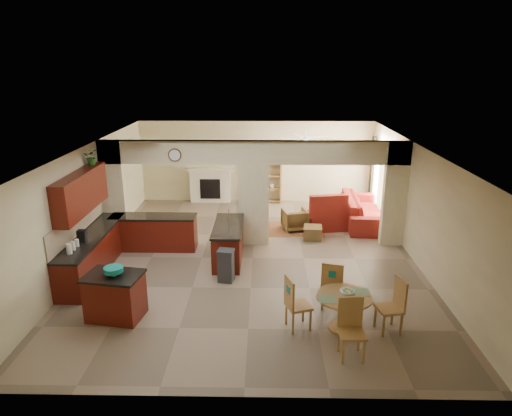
{
  "coord_description": "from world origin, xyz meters",
  "views": [
    {
      "loc": [
        0.28,
        -10.53,
        4.7
      ],
      "look_at": [
        0.08,
        0.3,
        1.23
      ],
      "focal_mm": 32.0,
      "sensor_mm": 36.0,
      "label": 1
    }
  ],
  "objects_px": {
    "kitchen_island": "(115,296)",
    "armchair": "(295,220)",
    "sofa": "(363,210)",
    "dining_table": "(343,307)"
  },
  "relations": [
    {
      "from": "kitchen_island",
      "to": "armchair",
      "type": "distance_m",
      "value": 6.15
    },
    {
      "from": "sofa",
      "to": "armchair",
      "type": "relative_size",
      "value": 4.05
    },
    {
      "from": "kitchen_island",
      "to": "sofa",
      "type": "bearing_deg",
      "value": 53.21
    },
    {
      "from": "kitchen_island",
      "to": "armchair",
      "type": "bearing_deg",
      "value": 62.32
    },
    {
      "from": "dining_table",
      "to": "sofa",
      "type": "distance_m",
      "value": 6.12
    },
    {
      "from": "kitchen_island",
      "to": "dining_table",
      "type": "relative_size",
      "value": 1.14
    },
    {
      "from": "kitchen_island",
      "to": "armchair",
      "type": "height_order",
      "value": "kitchen_island"
    },
    {
      "from": "kitchen_island",
      "to": "dining_table",
      "type": "xyz_separation_m",
      "value": [
        4.28,
        -0.34,
        0.02
      ]
    },
    {
      "from": "dining_table",
      "to": "sofa",
      "type": "bearing_deg",
      "value": 75.18
    },
    {
      "from": "kitchen_island",
      "to": "sofa",
      "type": "distance_m",
      "value": 8.08
    }
  ]
}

